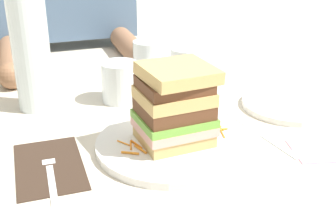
{
  "coord_description": "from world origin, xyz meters",
  "views": [
    {
      "loc": [
        -0.22,
        -0.64,
        0.36
      ],
      "look_at": [
        0.01,
        0.01,
        0.05
      ],
      "focal_mm": 48.1,
      "sensor_mm": 36.0,
      "label": 1
    }
  ],
  "objects": [
    {
      "name": "napkin_dark",
      "position": [
        -0.2,
        -0.01,
        0.0
      ],
      "size": [
        0.1,
        0.17,
        0.0
      ],
      "primitive_type": "cube",
      "rotation": [
        0.0,
        0.0,
        0.0
      ],
      "color": "#38281E",
      "rests_on": "ground_plane"
    },
    {
      "name": "napkin_pink",
      "position": [
        0.23,
        -0.1,
        0.0
      ],
      "size": [
        0.09,
        0.09,
        0.0
      ],
      "primitive_type": "cube",
      "rotation": [
        0.0,
        0.0,
        -0.23
      ],
      "color": "pink",
      "rests_on": "ground_plane"
    },
    {
      "name": "juice_glass",
      "position": [
        0.12,
        0.21,
        0.05
      ],
      "size": [
        0.07,
        0.07,
        0.1
      ],
      "color": "white",
      "rests_on": "ground_plane"
    },
    {
      "name": "sandwich",
      "position": [
        0.01,
        -0.02,
        0.08
      ],
      "size": [
        0.13,
        0.12,
        0.13
      ],
      "color": "tan",
      "rests_on": "main_plate"
    },
    {
      "name": "fork",
      "position": [
        -0.2,
        -0.03,
        0.0
      ],
      "size": [
        0.02,
        0.17,
        0.0
      ],
      "color": "silver",
      "rests_on": "napkin_dark"
    },
    {
      "name": "main_plate",
      "position": [
        0.01,
        -0.02,
        0.01
      ],
      "size": [
        0.26,
        0.26,
        0.01
      ],
      "primitive_type": "cylinder",
      "color": "white",
      "rests_on": "ground_plane"
    },
    {
      "name": "carrot_shred_4",
      "position": [
        -0.07,
        -0.04,
        0.01
      ],
      "size": [
        0.03,
        0.02,
        0.0
      ],
      "primitive_type": "cylinder",
      "rotation": [
        0.0,
        1.57,
        5.76
      ],
      "color": "orange",
      "rests_on": "main_plate"
    },
    {
      "name": "knife",
      "position": [
        0.17,
        -0.03,
        0.0
      ],
      "size": [
        0.04,
        0.2,
        0.0
      ],
      "color": "silver",
      "rests_on": "ground_plane"
    },
    {
      "name": "carrot_shred_2",
      "position": [
        -0.05,
        -0.03,
        0.01
      ],
      "size": [
        0.01,
        0.03,
        0.0
      ],
      "primitive_type": "cylinder",
      "rotation": [
        0.0,
        1.57,
        1.91
      ],
      "color": "orange",
      "rests_on": "main_plate"
    },
    {
      "name": "water_bottle",
      "position": [
        -0.2,
        0.23,
        0.15
      ],
      "size": [
        0.07,
        0.07,
        0.33
      ],
      "color": "silver",
      "rests_on": "ground_plane"
    },
    {
      "name": "ground_plane",
      "position": [
        0.0,
        0.0,
        0.0
      ],
      "size": [
        3.0,
        3.0,
        0.0
      ],
      "primitive_type": "plane",
      "color": "beige"
    },
    {
      "name": "carrot_shred_5",
      "position": [
        0.09,
        0.0,
        0.01
      ],
      "size": [
        0.02,
        0.01,
        0.0
      ],
      "primitive_type": "cylinder",
      "rotation": [
        0.0,
        1.57,
        3.57
      ],
      "color": "orange",
      "rests_on": "main_plate"
    },
    {
      "name": "carrot_shred_1",
      "position": [
        -0.07,
        -0.0,
        0.01
      ],
      "size": [
        0.02,
        0.02,
        0.0
      ],
      "primitive_type": "cylinder",
      "rotation": [
        0.0,
        1.57,
        2.17
      ],
      "color": "orange",
      "rests_on": "main_plate"
    },
    {
      "name": "carrot_shred_3",
      "position": [
        -0.06,
        -0.01,
        0.01
      ],
      "size": [
        0.01,
        0.03,
        0.0
      ],
      "primitive_type": "cylinder",
      "rotation": [
        0.0,
        1.57,
        1.33
      ],
      "color": "orange",
      "rests_on": "main_plate"
    },
    {
      "name": "carrot_shred_6",
      "position": [
        0.08,
        -0.01,
        0.01
      ],
      "size": [
        0.03,
        0.01,
        0.0
      ],
      "primitive_type": "cylinder",
      "rotation": [
        0.0,
        1.57,
        0.11
      ],
      "color": "orange",
      "rests_on": "main_plate"
    },
    {
      "name": "empty_tumbler_0",
      "position": [
        -0.03,
        0.21,
        0.04
      ],
      "size": [
        0.08,
        0.08,
        0.08
      ],
      "primitive_type": "cylinder",
      "color": "silver",
      "rests_on": "ground_plane"
    },
    {
      "name": "carrot_shred_7",
      "position": [
        0.1,
        -0.01,
        0.01
      ],
      "size": [
        0.02,
        0.0,
        0.0
      ],
      "primitive_type": "cylinder",
      "rotation": [
        0.0,
        1.57,
        0.01
      ],
      "color": "orange",
      "rests_on": "main_plate"
    },
    {
      "name": "carrot_shred_0",
      "position": [
        -0.05,
        -0.01,
        0.01
      ],
      "size": [
        0.01,
        0.03,
        0.0
      ],
      "primitive_type": "cylinder",
      "rotation": [
        0.0,
        1.57,
        1.86
      ],
      "color": "orange",
      "rests_on": "main_plate"
    },
    {
      "name": "carrot_shred_8",
      "position": [
        0.1,
        -0.02,
        0.01
      ],
      "size": [
        0.01,
        0.03,
        0.0
      ],
      "primitive_type": "cylinder",
      "rotation": [
        0.0,
        1.57,
        1.36
      ],
      "color": "orange",
      "rests_on": "main_plate"
    },
    {
      "name": "empty_tumbler_1",
      "position": [
        0.08,
        0.36,
        0.04
      ],
      "size": [
        0.07,
        0.07,
        0.08
      ],
      "primitive_type": "cylinder",
      "color": "silver",
      "rests_on": "ground_plane"
    },
    {
      "name": "side_plate",
      "position": [
        0.29,
        0.07,
        0.01
      ],
      "size": [
        0.2,
        0.2,
        0.01
      ],
      "primitive_type": "cylinder",
      "color": "white",
      "rests_on": "ground_plane"
    },
    {
      "name": "carrot_shred_9",
      "position": [
        0.1,
        -0.0,
        0.01
      ],
      "size": [
        0.01,
        0.02,
        0.0
      ],
      "primitive_type": "cylinder",
      "rotation": [
        0.0,
        1.57,
        5.07
      ],
      "color": "orange",
      "rests_on": "main_plate"
    },
    {
      "name": "carrot_shred_10",
      "position": [
        0.08,
        -0.02,
        0.01
      ],
      "size": [
        0.02,
        0.02,
        0.0
      ],
      "primitive_type": "cylinder",
      "rotation": [
        0.0,
        1.57,
        0.76
      ],
      "color": "orange",
      "rests_on": "main_plate"
    }
  ]
}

